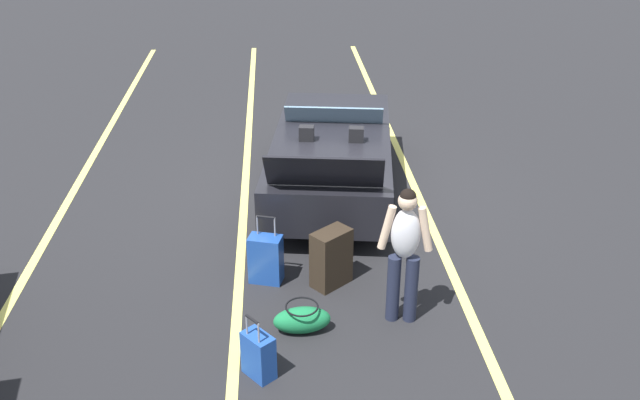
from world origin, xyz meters
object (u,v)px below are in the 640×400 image
object	(u,v)px
suitcase_medium_bright	(266,259)
duffel_bag	(302,319)
convertible_car	(332,152)
suitcase_large_black	(331,258)
traveler_person	(405,249)
suitcase_small_carryon	(259,355)

from	to	relation	value
suitcase_medium_bright	duffel_bag	size ratio (longest dim) A/B	1.34
convertible_car	duffel_bag	bearing A→B (deg)	177.82
suitcase_large_black	duffel_bag	distance (m)	1.03
duffel_bag	traveler_person	world-z (taller)	traveler_person
suitcase_small_carryon	suitcase_medium_bright	bearing A→B (deg)	48.05
suitcase_medium_bright	suitcase_small_carryon	xyz separation A→B (m)	(-1.75, 0.07, -0.06)
suitcase_medium_bright	duffel_bag	distance (m)	1.14
suitcase_large_black	suitcase_small_carryon	xyz separation A→B (m)	(-1.62, 0.87, -0.12)
traveler_person	duffel_bag	bearing A→B (deg)	107.35
convertible_car	traveler_person	distance (m)	3.62
convertible_car	suitcase_medium_bright	xyz separation A→B (m)	(-2.67, 1.05, -0.28)
suitcase_medium_bright	duffel_bag	xyz separation A→B (m)	(-1.06, -0.40, -0.15)
suitcase_medium_bright	traveler_person	distance (m)	1.88
traveler_person	suitcase_medium_bright	bearing A→B (deg)	69.14
suitcase_small_carryon	duffel_bag	distance (m)	0.84
duffel_bag	suitcase_small_carryon	bearing A→B (deg)	146.05
suitcase_small_carryon	traveler_person	distance (m)	1.94
duffel_bag	suitcase_large_black	bearing A→B (deg)	-23.19
suitcase_large_black	traveler_person	xyz separation A→B (m)	(-0.77, -0.74, 0.56)
suitcase_large_black	traveler_person	world-z (taller)	traveler_person
suitcase_large_black	suitcase_medium_bright	distance (m)	0.81
suitcase_medium_bright	traveler_person	size ratio (longest dim) A/B	0.53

